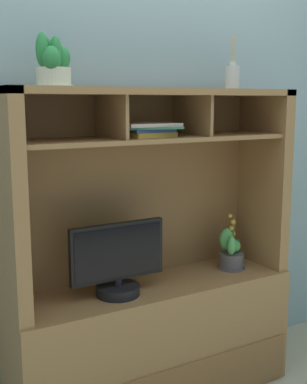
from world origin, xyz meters
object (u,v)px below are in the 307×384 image
(tv_monitor, at_px, (118,264))
(potted_orchid, at_px, (233,258))
(media_console, at_px, (153,305))
(potted_succulent, at_px, (53,65))
(potted_fern, at_px, (231,253))
(diffuser_bottle, at_px, (233,77))
(magazine_stack_left, at_px, (146,129))

(tv_monitor, bearing_deg, potted_orchid, 4.21)
(media_console, bearing_deg, potted_orchid, 0.56)
(media_console, xyz_separation_m, potted_succulent, (-0.46, 0.01, 1.12))
(tv_monitor, height_order, potted_fern, tv_monitor)
(media_console, relative_size, potted_succulent, 7.07)
(potted_orchid, relative_size, potted_succulent, 1.34)
(diffuser_bottle, bearing_deg, potted_fern, -35.25)
(potted_orchid, bearing_deg, diffuser_bottle, -171.12)
(potted_fern, distance_m, diffuser_bottle, 0.90)
(tv_monitor, relative_size, potted_succulent, 2.11)
(tv_monitor, bearing_deg, potted_fern, 3.09)
(potted_orchid, distance_m, potted_succulent, 1.35)
(potted_orchid, relative_size, magazine_stack_left, 1.00)
(magazine_stack_left, bearing_deg, potted_succulent, 178.68)
(magazine_stack_left, bearing_deg, potted_orchid, 0.10)
(diffuser_bottle, bearing_deg, magazine_stack_left, 179.36)
(media_console, distance_m, potted_succulent, 1.21)
(media_console, relative_size, tv_monitor, 3.35)
(magazine_stack_left, distance_m, potted_succulent, 0.50)
(diffuser_bottle, bearing_deg, tv_monitor, -176.08)
(magazine_stack_left, relative_size, diffuser_bottle, 1.10)
(media_console, xyz_separation_m, tv_monitor, (-0.21, -0.05, 0.26))
(diffuser_bottle, xyz_separation_m, potted_succulent, (-0.91, 0.02, 0.03))
(potted_fern, bearing_deg, potted_succulent, 178.50)
(media_console, relative_size, diffuser_bottle, 5.76)
(potted_orchid, height_order, potted_fern, potted_orchid)
(potted_fern, bearing_deg, media_console, 178.73)
(tv_monitor, height_order, magazine_stack_left, magazine_stack_left)
(media_console, distance_m, tv_monitor, 0.34)
(magazine_stack_left, height_order, diffuser_bottle, diffuser_bottle)
(potted_succulent, bearing_deg, diffuser_bottle, -0.96)
(potted_succulent, bearing_deg, potted_fern, -1.50)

